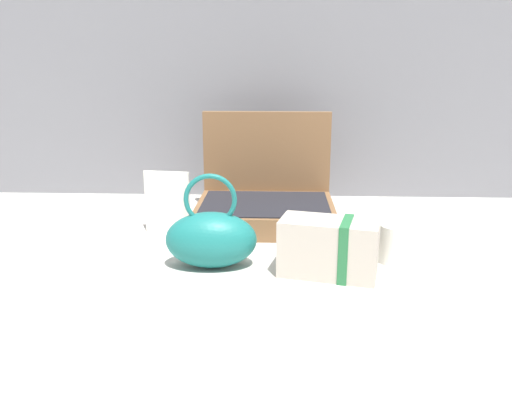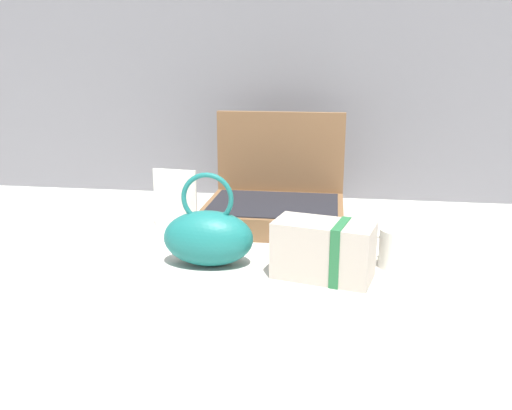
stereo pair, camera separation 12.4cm
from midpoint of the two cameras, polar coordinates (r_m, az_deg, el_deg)
ground_plane at (r=1.30m, az=-3.39°, el=-5.02°), size 6.00×6.00×0.00m
open_suitcase at (r=1.53m, az=-1.30°, el=0.64°), size 0.38×0.33×0.30m
teal_pouch_handbag at (r=1.19m, az=-7.81°, el=-3.57°), size 0.21×0.12×0.21m
cream_toiletry_bag at (r=1.15m, az=4.89°, el=-4.63°), size 0.23×0.15×0.13m
coffee_mug at (r=1.25m, az=11.86°, el=-4.10°), size 0.11×0.08×0.09m
info_card_left at (r=1.44m, az=-11.93°, el=0.21°), size 0.12×0.02×0.17m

